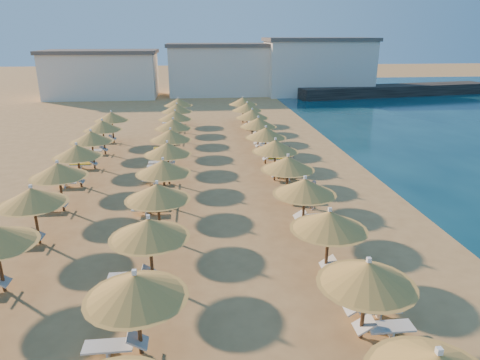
{
  "coord_description": "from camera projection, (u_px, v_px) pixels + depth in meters",
  "views": [
    {
      "loc": [
        -1.24,
        -17.32,
        8.66
      ],
      "look_at": [
        0.93,
        4.0,
        1.3
      ],
      "focal_mm": 32.0,
      "sensor_mm": 36.0,
      "label": 1
    }
  ],
  "objects": [
    {
      "name": "loungers",
      "position": [
        195.0,
        189.0,
        24.09
      ],
      "size": [
        14.88,
        40.79,
        0.66
      ],
      "color": "white",
      "rests_on": "ground"
    },
    {
      "name": "beachgoer_c",
      "position": [
        288.0,
        157.0,
        28.96
      ],
      "size": [
        0.93,
        0.85,
        1.53
      ],
      "primitive_type": "imported",
      "rotation": [
        0.0,
        0.0,
        -0.67
      ],
      "color": "tan",
      "rests_on": "ground"
    },
    {
      "name": "ground",
      "position": [
        228.0,
        237.0,
        19.23
      ],
      "size": [
        220.0,
        220.0,
        0.0
      ],
      "primitive_type": "plane",
      "color": "tan",
      "rests_on": "ground"
    },
    {
      "name": "beachgoer_a",
      "position": [
        312.0,
        195.0,
        22.0
      ],
      "size": [
        0.52,
        0.66,
        1.57
      ],
      "primitive_type": "imported",
      "rotation": [
        0.0,
        0.0,
        -1.29
      ],
      "color": "tan",
      "rests_on": "ground"
    },
    {
      "name": "parasol_row_west",
      "position": [
        165.0,
        158.0,
        23.58
      ],
      "size": [
        2.87,
        43.09,
        2.71
      ],
      "color": "brown",
      "rests_on": "ground"
    },
    {
      "name": "parasol_row_east",
      "position": [
        281.0,
        155.0,
        24.2
      ],
      "size": [
        2.87,
        43.09,
        2.71
      ],
      "color": "brown",
      "rests_on": "ground"
    },
    {
      "name": "parasol_row_inland",
      "position": [
        68.0,
        161.0,
        23.08
      ],
      "size": [
        2.87,
        28.46,
        2.71
      ],
      "color": "brown",
      "rests_on": "ground"
    },
    {
      "name": "jetty",
      "position": [
        395.0,
        90.0,
        62.81
      ],
      "size": [
        30.24,
        9.16,
        1.5
      ],
      "primitive_type": "cube",
      "rotation": [
        0.0,
        0.0,
        0.18
      ],
      "color": "black",
      "rests_on": "ground"
    },
    {
      "name": "hotel_blocks",
      "position": [
        223.0,
        69.0,
        62.28
      ],
      "size": [
        46.69,
        10.2,
        8.1
      ],
      "color": "white",
      "rests_on": "ground"
    }
  ]
}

